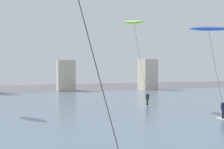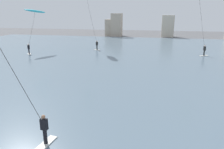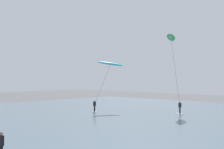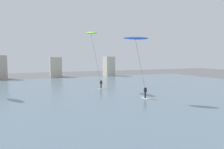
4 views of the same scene
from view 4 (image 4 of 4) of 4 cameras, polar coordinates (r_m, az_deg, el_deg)
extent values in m
cube|color=slate|center=(29.93, -15.08, -5.99)|extent=(84.00, 52.00, 0.10)
cube|color=#B7A893|center=(58.25, -29.38, 1.79)|extent=(2.77, 3.23, 6.18)
cube|color=beige|center=(59.46, -15.90, 2.07)|extent=(3.20, 2.73, 5.73)
cube|color=beige|center=(60.69, -0.91, 2.40)|extent=(2.67, 3.73, 5.91)
cube|color=silver|center=(27.34, 9.53, -6.75)|extent=(0.54, 1.43, 0.06)
cylinder|color=#191E33|center=(27.26, 9.54, -5.89)|extent=(0.20, 0.20, 0.78)
cube|color=#191E33|center=(27.14, 9.56, -4.46)|extent=(0.35, 0.24, 0.60)
sphere|color=tan|center=(27.07, 9.58, -3.60)|extent=(0.20, 0.20, 0.20)
cylinder|color=#333333|center=(26.37, 8.19, 2.59)|extent=(1.64, 0.05, 6.78)
ellipsoid|color=blue|center=(26.06, 6.75, 10.37)|extent=(3.14, 3.12, 0.59)
cube|color=silver|center=(35.09, -3.16, -4.10)|extent=(1.44, 1.06, 0.06)
cylinder|color=black|center=(35.02, -3.17, -3.43)|extent=(0.20, 0.20, 0.78)
cube|color=black|center=(34.93, -3.17, -2.31)|extent=(0.36, 0.40, 0.60)
sphere|color=beige|center=(34.88, -3.17, -1.64)|extent=(0.20, 0.20, 0.20)
cylinder|color=#333333|center=(34.28, -4.61, 4.54)|extent=(1.86, 0.20, 8.44)
ellipsoid|color=#7AD133|center=(34.17, -6.10, 11.87)|extent=(1.81, 4.00, 0.91)
camera|label=1|loc=(4.92, -136.34, -10.03)|focal=52.94mm
camera|label=2|loc=(4.79, 88.94, 12.10)|focal=34.14mm
camera|label=3|loc=(17.30, 76.82, -1.08)|focal=53.93mm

